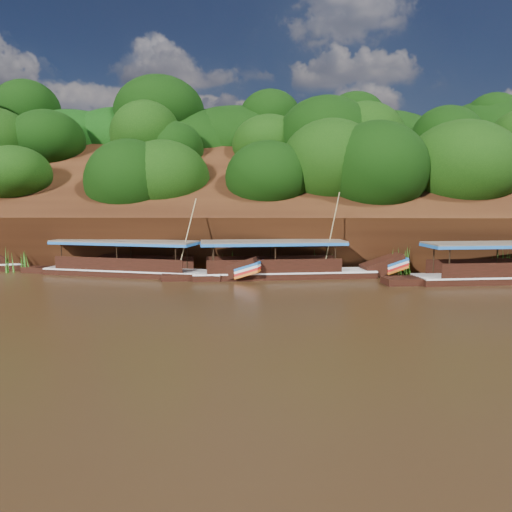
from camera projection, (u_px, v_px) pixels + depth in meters
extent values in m
plane|color=black|center=(312.00, 302.00, 24.06)|extent=(160.00, 160.00, 0.00)
cube|color=black|center=(298.00, 217.00, 39.55)|extent=(120.00, 16.12, 13.64)
cube|color=black|center=(293.00, 249.00, 49.87)|extent=(120.00, 24.00, 12.00)
ellipsoid|color=#0F3408|center=(221.00, 218.00, 38.78)|extent=(18.00, 8.00, 6.40)
ellipsoid|color=#0F3408|center=(295.00, 153.00, 45.85)|extent=(24.00, 11.00, 8.40)
cube|color=brown|center=(507.00, 243.00, 29.42)|extent=(9.96, 3.82, 0.12)
cube|color=#1B5DB1|center=(507.00, 245.00, 29.43)|extent=(9.96, 3.82, 0.17)
cube|color=black|center=(284.00, 278.00, 31.43)|extent=(11.64, 3.86, 0.86)
cube|color=silver|center=(284.00, 271.00, 31.38)|extent=(11.65, 3.92, 0.10)
cube|color=black|center=(383.00, 266.00, 32.11)|extent=(2.93, 1.98, 1.61)
cube|color=#1B5DB1|center=(394.00, 261.00, 32.16)|extent=(1.65, 1.84, 0.59)
cube|color=red|center=(393.00, 266.00, 32.19)|extent=(1.65, 1.84, 0.59)
cube|color=brown|center=(273.00, 242.00, 31.08)|extent=(9.24, 3.78, 0.11)
cube|color=#1B5DB1|center=(273.00, 243.00, 31.10)|extent=(9.24, 3.78, 0.17)
cylinder|color=tan|center=(332.00, 231.00, 30.86)|extent=(0.80, 1.43, 4.82)
cube|color=black|center=(135.00, 276.00, 32.22)|extent=(12.34, 4.45, 0.83)
cube|color=silver|center=(135.00, 270.00, 32.18)|extent=(12.35, 4.51, 0.09)
cube|color=black|center=(237.00, 269.00, 30.52)|extent=(3.11, 2.07, 1.64)
cube|color=#1B5DB1|center=(249.00, 265.00, 30.31)|extent=(1.78, 1.85, 0.61)
cube|color=red|center=(249.00, 270.00, 30.34)|extent=(1.78, 1.85, 0.61)
cube|color=brown|center=(124.00, 241.00, 32.15)|extent=(9.81, 4.21, 0.11)
cube|color=#1B5DB1|center=(124.00, 243.00, 32.16)|extent=(9.81, 4.21, 0.17)
cylinder|color=tan|center=(187.00, 235.00, 30.86)|extent=(1.23, 0.16, 4.50)
cube|color=black|center=(59.00, 257.00, 36.17)|extent=(3.42, 2.67, 1.81)
cube|color=#1B5DB1|center=(71.00, 252.00, 36.36)|extent=(2.08, 2.27, 0.65)
cube|color=red|center=(71.00, 257.00, 36.40)|extent=(2.08, 2.27, 0.65)
cone|color=#306F1B|center=(18.00, 260.00, 33.61)|extent=(1.50, 1.50, 1.63)
cone|color=#306F1B|center=(123.00, 258.00, 34.04)|extent=(1.50, 1.50, 1.85)
cone|color=#306F1B|center=(226.00, 261.00, 33.73)|extent=(1.50, 1.50, 1.50)
cone|color=#306F1B|center=(324.00, 262.00, 33.20)|extent=(1.50, 1.50, 1.56)
cone|color=#306F1B|center=(398.00, 258.00, 32.97)|extent=(1.50, 1.50, 2.06)
cone|color=#306F1B|center=(502.00, 262.00, 32.44)|extent=(1.50, 1.50, 1.78)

